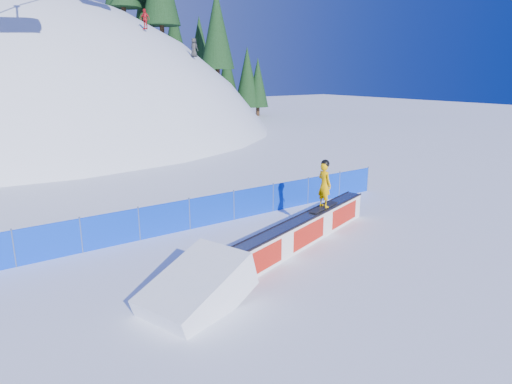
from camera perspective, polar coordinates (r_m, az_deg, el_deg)
ground at (r=13.60m, az=-3.11°, el=-10.65°), size 160.00×160.00×0.00m
snow_hill at (r=57.94m, az=-26.22°, el=-11.11°), size 64.00×64.00×64.00m
treeline at (r=59.09m, az=-6.32°, el=18.31°), size 17.24×12.99×18.68m
safety_fence at (r=17.09m, az=-11.29°, el=-3.33°), size 22.05×0.05×1.30m
rail_box at (r=15.86m, az=5.82°, el=-4.95°), size 8.17×3.17×1.01m
snow_ramp at (r=12.22m, az=-7.33°, el=-13.89°), size 3.33×2.63×1.81m
snowboarder at (r=16.71m, az=8.55°, el=0.97°), size 1.72×0.83×1.79m
distant_skiers at (r=41.67m, az=-24.84°, el=20.70°), size 21.15×6.86×7.28m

